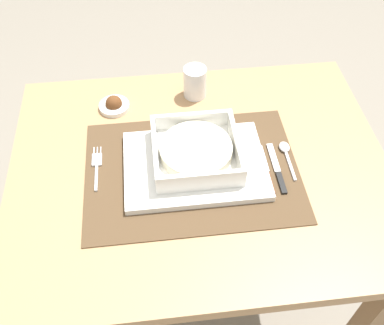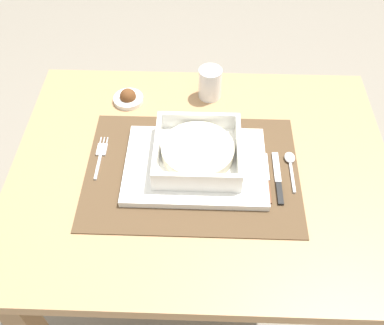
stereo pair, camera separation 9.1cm
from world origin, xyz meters
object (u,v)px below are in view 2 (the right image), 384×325
at_px(porridge_bowl, 198,152).
at_px(fork, 101,154).
at_px(butter_knife, 278,181).
at_px(spoon, 290,162).
at_px(dining_table, 200,197).
at_px(condiment_saucer, 128,98).
at_px(bread_knife, 267,181).
at_px(drinking_glass, 210,85).

xyz_separation_m(porridge_bowl, fork, (-0.22, 0.02, -0.03)).
bearing_deg(butter_knife, spoon, 55.59).
relative_size(dining_table, porridge_bowl, 4.56).
bearing_deg(condiment_saucer, dining_table, -48.25).
bearing_deg(bread_knife, porridge_bowl, 163.84).
height_order(porridge_bowl, drinking_glass, drinking_glass).
distance_m(porridge_bowl, spoon, 0.21).
relative_size(spoon, butter_knife, 0.79).
xyz_separation_m(dining_table, butter_knife, (0.17, -0.04, 0.12)).
bearing_deg(condiment_saucer, bread_knife, -37.42).
relative_size(fork, butter_knife, 0.89).
bearing_deg(butter_knife, fork, 166.12).
relative_size(spoon, bread_knife, 0.84).
bearing_deg(drinking_glass, butter_knife, -61.87).
bearing_deg(fork, butter_knife, -7.33).
height_order(porridge_bowl, butter_knife, porridge_bowl).
relative_size(drinking_glass, condiment_saucer, 1.08).
height_order(porridge_bowl, bread_knife, porridge_bowl).
distance_m(bread_knife, condiment_saucer, 0.42).
xyz_separation_m(dining_table, spoon, (0.20, 0.02, 0.13)).
relative_size(butter_knife, condiment_saucer, 1.87).
relative_size(dining_table, butter_knife, 6.02).
bearing_deg(porridge_bowl, drinking_glass, 83.74).
bearing_deg(fork, bread_knife, -8.09).
bearing_deg(dining_table, fork, 173.79).
relative_size(dining_table, spoon, 7.58).
distance_m(spoon, butter_knife, 0.06).
height_order(porridge_bowl, spoon, porridge_bowl).
bearing_deg(butter_knife, dining_table, 161.94).
xyz_separation_m(fork, drinking_glass, (0.25, 0.22, 0.03)).
xyz_separation_m(spoon, drinking_glass, (-0.18, 0.23, 0.03)).
distance_m(dining_table, condiment_saucer, 0.31).
height_order(fork, drinking_glass, drinking_glass).
bearing_deg(spoon, condiment_saucer, 149.87).
bearing_deg(porridge_bowl, fork, 175.92).
bearing_deg(dining_table, spoon, 4.35).
bearing_deg(butter_knife, condiment_saucer, 140.10).
distance_m(dining_table, porridge_bowl, 0.16).
xyz_separation_m(butter_knife, bread_knife, (-0.03, -0.00, 0.00)).
distance_m(fork, drinking_glass, 0.33).
bearing_deg(porridge_bowl, condiment_saucer, 131.69).
xyz_separation_m(spoon, butter_knife, (-0.03, -0.06, -0.00)).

